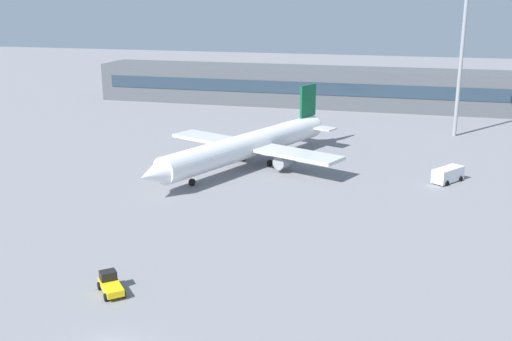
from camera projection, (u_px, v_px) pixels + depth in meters
name	position (u px, v px, depth m)	size (l,w,h in m)	color
ground_plane	(251.00, 191.00, 81.73)	(400.00, 400.00, 0.00)	gray
terminal_building	(327.00, 87.00, 144.02)	(111.47, 12.13, 9.00)	#4C5156
airplane_mid	(247.00, 146.00, 92.75)	(29.65, 41.25, 10.74)	white
baggage_tug_yellow	(110.00, 284.00, 53.80)	(3.52, 3.68, 1.75)	yellow
service_van_white	(448.00, 174.00, 85.59)	(4.62, 5.41, 2.08)	white
floodlight_tower_west	(462.00, 49.00, 109.72)	(3.20, 0.80, 28.11)	gray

